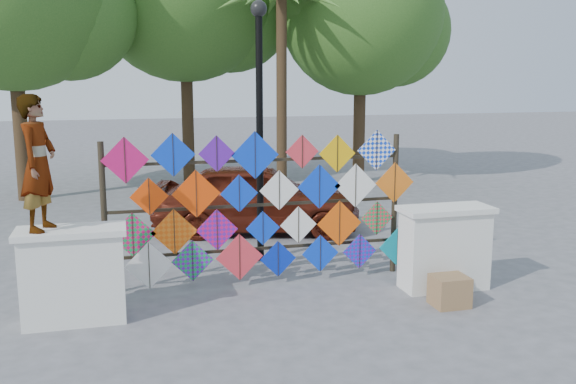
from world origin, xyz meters
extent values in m
plane|color=gray|center=(0.00, 0.00, 0.00)|extent=(80.00, 80.00, 0.00)
cube|color=white|center=(-2.70, -0.20, 0.60)|extent=(1.30, 0.55, 1.20)
cube|color=white|center=(-2.70, -0.20, 1.24)|extent=(1.40, 0.65, 0.08)
cube|color=white|center=(2.70, -0.20, 0.60)|extent=(1.30, 0.55, 1.20)
cube|color=white|center=(2.70, -0.20, 1.24)|extent=(1.40, 0.65, 0.08)
cylinder|color=black|center=(-2.30, 0.80, 1.15)|extent=(0.09, 0.09, 2.30)
cylinder|color=black|center=(2.30, 0.80, 1.15)|extent=(0.09, 0.09, 2.30)
cube|color=black|center=(0.00, 0.80, 0.55)|extent=(4.60, 0.04, 0.04)
cube|color=black|center=(0.00, 0.80, 1.25)|extent=(4.60, 0.04, 0.04)
cube|color=black|center=(0.00, 0.80, 1.95)|extent=(4.60, 0.04, 0.04)
cube|color=#D11361|center=(-1.97, 0.74, 2.03)|extent=(0.69, 0.01, 0.69)
cube|color=black|center=(-1.97, 0.73, 2.03)|extent=(0.01, 0.01, 0.67)
cube|color=#0A3BE5|center=(-1.28, 0.74, 2.08)|extent=(0.65, 0.01, 0.65)
cube|color=black|center=(-1.28, 0.73, 2.08)|extent=(0.01, 0.01, 0.64)
cube|color=#5E17AF|center=(-0.63, 0.74, 2.08)|extent=(0.55, 0.01, 0.55)
cube|color=black|center=(-0.63, 0.73, 2.08)|extent=(0.01, 0.01, 0.54)
cube|color=#0A3BE5|center=(-0.05, 0.74, 2.04)|extent=(0.74, 0.01, 0.74)
cube|color=black|center=(-0.05, 0.73, 2.04)|extent=(0.01, 0.01, 0.72)
cube|color=#EB333F|center=(0.70, 0.74, 2.07)|extent=(0.53, 0.01, 0.53)
cube|color=black|center=(0.70, 0.73, 2.07)|extent=(0.01, 0.01, 0.52)
cube|color=#FFB70A|center=(1.27, 0.74, 2.02)|extent=(0.60, 0.01, 0.60)
cube|color=black|center=(1.27, 0.73, 2.02)|extent=(0.01, 0.01, 0.59)
cube|color=#0A3BE5|center=(1.94, 0.74, 2.06)|extent=(0.65, 0.01, 0.65)
cube|color=black|center=(1.94, 0.73, 2.06)|extent=(0.01, 0.01, 0.64)
cube|color=#FF4208|center=(-1.65, 0.70, 1.48)|extent=(0.57, 0.01, 0.57)
cube|color=black|center=(-1.65, 0.69, 1.48)|extent=(0.01, 0.01, 0.56)
cube|color=#FF4208|center=(-0.96, 0.70, 1.49)|extent=(0.73, 0.01, 0.73)
cube|color=black|center=(-0.96, 0.69, 1.49)|extent=(0.01, 0.01, 0.72)
cube|color=#0A3BE5|center=(-0.31, 0.70, 1.47)|extent=(0.58, 0.01, 0.58)
cube|color=black|center=(-0.31, 0.69, 1.47)|extent=(0.01, 0.01, 0.57)
cube|color=white|center=(0.32, 0.70, 1.49)|extent=(0.62, 0.01, 0.62)
cube|color=black|center=(0.32, 0.69, 1.49)|extent=(0.01, 0.01, 0.61)
cube|color=#0A3BE5|center=(0.97, 0.70, 1.52)|extent=(0.71, 0.01, 0.71)
cube|color=black|center=(0.97, 0.69, 1.52)|extent=(0.01, 0.01, 0.69)
cube|color=white|center=(1.57, 0.70, 1.51)|extent=(0.70, 0.01, 0.70)
cube|color=black|center=(1.57, 0.69, 1.51)|extent=(0.01, 0.01, 0.69)
cube|color=orange|center=(2.25, 0.70, 1.52)|extent=(0.66, 0.01, 0.66)
cube|color=black|center=(2.25, 0.69, 1.52)|extent=(0.01, 0.01, 0.65)
cube|color=#D11361|center=(-1.91, 0.66, 0.93)|extent=(0.68, 0.01, 0.68)
cube|color=black|center=(-1.91, 0.65, 0.93)|extent=(0.01, 0.01, 0.66)
cube|color=orange|center=(-1.30, 0.66, 0.94)|extent=(0.70, 0.01, 0.70)
cube|color=black|center=(-1.30, 0.65, 0.94)|extent=(0.01, 0.01, 0.69)
cube|color=#D11361|center=(-0.66, 0.66, 0.93)|extent=(0.64, 0.01, 0.64)
cube|color=black|center=(-0.66, 0.65, 0.93)|extent=(0.01, 0.01, 0.63)
cube|color=#0A3BE5|center=(0.05, 0.66, 0.91)|extent=(0.54, 0.01, 0.54)
cube|color=black|center=(0.05, 0.65, 0.91)|extent=(0.01, 0.01, 0.53)
cube|color=white|center=(0.62, 0.66, 0.93)|extent=(0.59, 0.01, 0.59)
cube|color=black|center=(0.62, 0.65, 0.93)|extent=(0.01, 0.01, 0.58)
cube|color=#F6530A|center=(1.30, 0.66, 0.91)|extent=(0.74, 0.01, 0.74)
cube|color=black|center=(1.30, 0.65, 0.91)|extent=(0.01, 0.01, 0.73)
cube|color=#EB333F|center=(1.94, 0.66, 0.96)|extent=(0.56, 0.01, 0.56)
cube|color=black|center=(1.94, 0.65, 0.96)|extent=(0.01, 0.01, 0.55)
cube|color=white|center=(-1.69, 0.62, 0.46)|extent=(0.72, 0.01, 0.72)
cube|color=black|center=(-1.69, 0.61, 0.46)|extent=(0.01, 0.01, 0.70)
cube|color=#5E17AF|center=(-1.05, 0.62, 0.48)|extent=(0.64, 0.01, 0.64)
cube|color=black|center=(-1.05, 0.61, 0.48)|extent=(0.01, 0.01, 0.63)
cube|color=#EB333F|center=(-0.33, 0.62, 0.49)|extent=(0.74, 0.01, 0.74)
cube|color=black|center=(-0.33, 0.61, 0.49)|extent=(0.01, 0.01, 0.72)
cube|color=#0827BF|center=(0.28, 0.62, 0.41)|extent=(0.58, 0.01, 0.58)
cube|color=black|center=(0.28, 0.61, 0.41)|extent=(0.01, 0.01, 0.57)
cube|color=#0A3BE5|center=(0.97, 0.62, 0.45)|extent=(0.60, 0.01, 0.60)
cube|color=black|center=(0.97, 0.61, 0.45)|extent=(0.01, 0.01, 0.59)
cube|color=#0A3BE5|center=(1.64, 0.62, 0.44)|extent=(0.57, 0.01, 0.57)
cube|color=black|center=(1.64, 0.61, 0.44)|extent=(0.01, 0.01, 0.56)
cube|color=#0BA1B5|center=(2.29, 0.62, 0.47)|extent=(0.64, 0.01, 0.64)
cube|color=black|center=(2.29, 0.61, 0.47)|extent=(0.01, 0.01, 0.63)
cylinder|color=#3F2D1B|center=(-4.50, 9.00, 1.93)|extent=(0.36, 0.36, 3.85)
sphere|color=#2D5B1C|center=(-3.20, 9.30, 4.89)|extent=(3.64, 3.64, 3.64)
cylinder|color=#3F2D1B|center=(0.00, 11.00, 2.06)|extent=(0.36, 0.36, 4.12)
sphere|color=#2D5B1C|center=(1.40, 11.30, 5.25)|extent=(3.92, 3.92, 3.92)
cylinder|color=#3F2D1B|center=(5.00, 9.50, 1.79)|extent=(0.36, 0.36, 3.58)
sphere|color=#2D5B1C|center=(5.00, 9.50, 5.02)|extent=(4.80, 4.80, 4.80)
sphere|color=#2D5B1C|center=(6.20, 9.80, 4.54)|extent=(3.36, 3.36, 3.36)
cylinder|color=#3F2D1B|center=(2.20, 8.00, 2.75)|extent=(0.28, 0.28, 5.50)
cone|color=#397828|center=(2.20, 8.90, 5.25)|extent=(0.44, 1.82, 1.16)
imported|color=#99999E|center=(-3.04, -0.20, 2.15)|extent=(0.60, 0.73, 1.73)
imported|color=#5A1C0F|center=(0.68, 4.08, 0.73)|extent=(4.55, 2.72, 1.45)
cylinder|color=black|center=(0.30, 2.00, 2.10)|extent=(0.12, 0.12, 4.20)
sphere|color=black|center=(0.30, 2.00, 4.32)|extent=(0.28, 0.28, 0.28)
cube|color=olive|center=(2.41, -0.92, 0.22)|extent=(0.49, 0.44, 0.44)
cube|color=olive|center=(2.70, -0.42, 0.15)|extent=(0.36, 0.33, 0.30)
camera|label=1|loc=(-2.02, -8.75, 3.25)|focal=40.00mm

